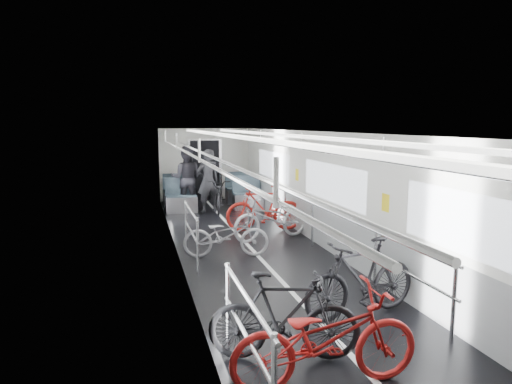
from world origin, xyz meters
The scene contains 10 objects.
car_shell centered at (0.00, 1.78, 1.13)m, with size 3.02×14.01×2.41m.
bike_left_near centered at (-0.52, -4.35, 0.50)m, with size 0.67×1.91×1.00m, color #A71614.
bike_left_mid centered at (-0.75, -3.75, 0.50)m, with size 0.47×1.66×1.00m, color black.
bike_left_far centered at (-0.61, 0.24, 0.43)m, with size 0.58×1.65×0.87m, color #9D9CA1.
bike_right_near centered at (0.60, -2.93, 0.53)m, with size 0.50×1.78×1.07m, color black.
bike_right_mid centered at (0.64, 1.30, 0.50)m, with size 0.67×1.92×1.01m, color #B2B2B7.
bike_right_far centered at (0.70, 2.12, 0.56)m, with size 0.53×1.86×1.12m, color #A41A14.
bike_aisle centered at (0.08, 4.80, 0.49)m, with size 0.64×1.85×0.97m, color black.
person_standing centered at (-0.24, 4.80, 0.92)m, with size 0.67×0.44×1.84m, color black.
person_seated centered at (-0.81, 5.28, 0.96)m, with size 0.93×0.72×1.91m, color #29272E.
Camera 1 is at (-2.24, -8.19, 2.57)m, focal length 32.00 mm.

